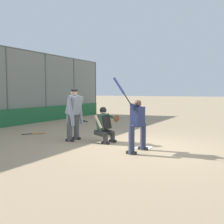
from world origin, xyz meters
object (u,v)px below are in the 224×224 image
Objects in this scene: spare_bat_near_backstop at (37,133)px; fielding_glove_on_dirt at (71,122)px; spare_bat_third_base_side at (84,121)px; catcher_behind_plate at (105,124)px; umpire_home at (74,113)px; batter_at_plate at (137,124)px.

fielding_glove_on_dirt is at bearing 48.95° from spare_bat_near_backstop.
spare_bat_third_base_side is 0.82m from fielding_glove_on_dirt.
umpire_home reaches higher than catcher_behind_plate.
umpire_home is 2.17× the size of spare_bat_third_base_side.
umpire_home reaches higher than fielding_glove_on_dirt.
fielding_glove_on_dirt is at bearing -86.45° from spare_bat_third_base_side.
spare_bat_near_backstop is at bearing -51.51° from spare_bat_third_base_side.
spare_bat_near_backstop is at bearing -87.84° from catcher_behind_plate.
spare_bat_third_base_side is 2.47× the size of fielding_glove_on_dirt.
catcher_behind_plate is 3.29m from spare_bat_near_backstop.
batter_at_plate is at bearing -69.49° from spare_bat_near_backstop.
batter_at_plate reaches higher than umpire_home.
catcher_behind_plate is 1.48× the size of spare_bat_near_backstop.
catcher_behind_plate reaches higher than fielding_glove_on_dirt.
catcher_behind_plate is 3.57× the size of fielding_glove_on_dirt.
umpire_home is at bearing 38.75° from fielding_glove_on_dirt.
fielding_glove_on_dirt is (-4.08, -3.28, -0.90)m from umpire_home.
fielding_glove_on_dirt is (-4.62, -5.85, -0.74)m from batter_at_plate.
batter_at_plate is 1.64m from catcher_behind_plate.
spare_bat_near_backstop is 3.88m from fielding_glove_on_dirt.
spare_bat_near_backstop is (-0.19, -3.23, -0.58)m from catcher_behind_plate.
catcher_behind_plate reaches higher than spare_bat_third_base_side.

